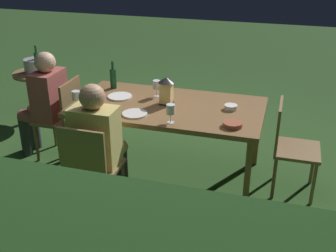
{
  "coord_description": "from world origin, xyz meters",
  "views": [
    {
      "loc": [
        -1.04,
        3.53,
        2.23
      ],
      "look_at": [
        0.0,
        0.0,
        0.51
      ],
      "focal_mm": 44.73,
      "sensor_mm": 36.0,
      "label": 1
    }
  ],
  "objects_px": {
    "chair_head_near": "(290,144)",
    "ice_bucket": "(35,65)",
    "side_table": "(38,88)",
    "person_in_rust": "(45,100)",
    "plate_a": "(135,114)",
    "dining_table": "(168,110)",
    "bowl_bread": "(231,107)",
    "wine_glass_b": "(157,85)",
    "chair_side_right_b": "(90,166)",
    "lantern_centerpiece": "(166,89)",
    "plate_b": "(120,96)",
    "wine_glass_c": "(171,110)",
    "green_bottle_on_table": "(113,78)",
    "person_in_mustard": "(99,139)",
    "wine_glass_a": "(76,96)",
    "chair_head_far": "(63,115)",
    "bowl_olives": "(233,124)"
  },
  "relations": [
    {
      "from": "plate_b",
      "to": "bowl_olives",
      "type": "bearing_deg",
      "value": 162.57
    },
    {
      "from": "chair_head_far",
      "to": "side_table",
      "type": "height_order",
      "value": "chair_head_far"
    },
    {
      "from": "green_bottle_on_table",
      "to": "plate_b",
      "type": "bearing_deg",
      "value": 125.35
    },
    {
      "from": "lantern_centerpiece",
      "to": "ice_bucket",
      "type": "distance_m",
      "value": 2.1
    },
    {
      "from": "plate_b",
      "to": "bowl_bread",
      "type": "bearing_deg",
      "value": 179.98
    },
    {
      "from": "plate_a",
      "to": "person_in_mustard",
      "type": "bearing_deg",
      "value": 64.58
    },
    {
      "from": "person_in_mustard",
      "to": "wine_glass_b",
      "type": "xyz_separation_m",
      "value": [
        -0.23,
        -0.86,
        0.21
      ]
    },
    {
      "from": "chair_head_near",
      "to": "plate_a",
      "type": "distance_m",
      "value": 1.43
    },
    {
      "from": "plate_a",
      "to": "bowl_olives",
      "type": "relative_size",
      "value": 1.36
    },
    {
      "from": "dining_table",
      "to": "plate_a",
      "type": "distance_m",
      "value": 0.38
    },
    {
      "from": "chair_head_near",
      "to": "plate_a",
      "type": "relative_size",
      "value": 3.82
    },
    {
      "from": "chair_head_near",
      "to": "wine_glass_c",
      "type": "distance_m",
      "value": 1.14
    },
    {
      "from": "bowl_bread",
      "to": "dining_table",
      "type": "bearing_deg",
      "value": 6.2
    },
    {
      "from": "bowl_bread",
      "to": "ice_bucket",
      "type": "height_order",
      "value": "ice_bucket"
    },
    {
      "from": "chair_head_far",
      "to": "wine_glass_b",
      "type": "bearing_deg",
      "value": -169.34
    },
    {
      "from": "ice_bucket",
      "to": "green_bottle_on_table",
      "type": "bearing_deg",
      "value": 157.91
    },
    {
      "from": "chair_side_right_b",
      "to": "green_bottle_on_table",
      "type": "height_order",
      "value": "green_bottle_on_table"
    },
    {
      "from": "wine_glass_a",
      "to": "plate_a",
      "type": "relative_size",
      "value": 0.74
    },
    {
      "from": "side_table",
      "to": "chair_head_near",
      "type": "bearing_deg",
      "value": 165.31
    },
    {
      "from": "wine_glass_a",
      "to": "person_in_mustard",
      "type": "bearing_deg",
      "value": 136.52
    },
    {
      "from": "chair_head_far",
      "to": "side_table",
      "type": "bearing_deg",
      "value": -44.8
    },
    {
      "from": "dining_table",
      "to": "wine_glass_b",
      "type": "xyz_separation_m",
      "value": [
        0.17,
        -0.18,
        0.17
      ]
    },
    {
      "from": "lantern_centerpiece",
      "to": "plate_a",
      "type": "distance_m",
      "value": 0.41
    },
    {
      "from": "chair_head_near",
      "to": "ice_bucket",
      "type": "xyz_separation_m",
      "value": [
        3.12,
        -0.82,
        0.24
      ]
    },
    {
      "from": "chair_side_right_b",
      "to": "lantern_centerpiece",
      "type": "xyz_separation_m",
      "value": [
        -0.38,
        -0.9,
        0.39
      ]
    },
    {
      "from": "side_table",
      "to": "ice_bucket",
      "type": "height_order",
      "value": "ice_bucket"
    },
    {
      "from": "plate_b",
      "to": "bowl_bread",
      "type": "height_order",
      "value": "bowl_bread"
    },
    {
      "from": "chair_side_right_b",
      "to": "plate_a",
      "type": "bearing_deg",
      "value": -107.43
    },
    {
      "from": "person_in_rust",
      "to": "lantern_centerpiece",
      "type": "relative_size",
      "value": 4.34
    },
    {
      "from": "chair_side_right_b",
      "to": "bowl_bread",
      "type": "bearing_deg",
      "value": -136.58
    },
    {
      "from": "dining_table",
      "to": "lantern_centerpiece",
      "type": "distance_m",
      "value": 0.2
    },
    {
      "from": "chair_head_near",
      "to": "plate_b",
      "type": "distance_m",
      "value": 1.69
    },
    {
      "from": "chair_head_far",
      "to": "wine_glass_c",
      "type": "height_order",
      "value": "wine_glass_c"
    },
    {
      "from": "person_in_mustard",
      "to": "bowl_olives",
      "type": "height_order",
      "value": "person_in_mustard"
    },
    {
      "from": "dining_table",
      "to": "person_in_mustard",
      "type": "xyz_separation_m",
      "value": [
        0.4,
        0.68,
        -0.04
      ]
    },
    {
      "from": "plate_a",
      "to": "bowl_bread",
      "type": "distance_m",
      "value": 0.89
    },
    {
      "from": "person_in_rust",
      "to": "plate_a",
      "type": "xyz_separation_m",
      "value": [
        -1.12,
        0.3,
        0.1
      ]
    },
    {
      "from": "lantern_centerpiece",
      "to": "plate_b",
      "type": "distance_m",
      "value": 0.52
    },
    {
      "from": "person_in_rust",
      "to": "plate_b",
      "type": "relative_size",
      "value": 4.77
    },
    {
      "from": "chair_side_right_b",
      "to": "plate_a",
      "type": "relative_size",
      "value": 3.82
    },
    {
      "from": "wine_glass_c",
      "to": "green_bottle_on_table",
      "type": "bearing_deg",
      "value": -39.49
    },
    {
      "from": "chair_head_far",
      "to": "person_in_rust",
      "type": "relative_size",
      "value": 0.76
    },
    {
      "from": "dining_table",
      "to": "side_table",
      "type": "relative_size",
      "value": 2.86
    },
    {
      "from": "green_bottle_on_table",
      "to": "wine_glass_a",
      "type": "bearing_deg",
      "value": 79.94
    },
    {
      "from": "bowl_bread",
      "to": "plate_a",
      "type": "bearing_deg",
      "value": 24.1
    },
    {
      "from": "chair_head_near",
      "to": "chair_side_right_b",
      "type": "height_order",
      "value": "same"
    },
    {
      "from": "bowl_bread",
      "to": "side_table",
      "type": "xyz_separation_m",
      "value": [
        2.56,
        -0.75,
        -0.33
      ]
    },
    {
      "from": "chair_head_near",
      "to": "side_table",
      "type": "bearing_deg",
      "value": -14.69
    },
    {
      "from": "wine_glass_b",
      "to": "side_table",
      "type": "xyz_separation_m",
      "value": [
        1.8,
        -0.63,
        -0.43
      ]
    },
    {
      "from": "plate_b",
      "to": "side_table",
      "type": "distance_m",
      "value": 1.67
    }
  ]
}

